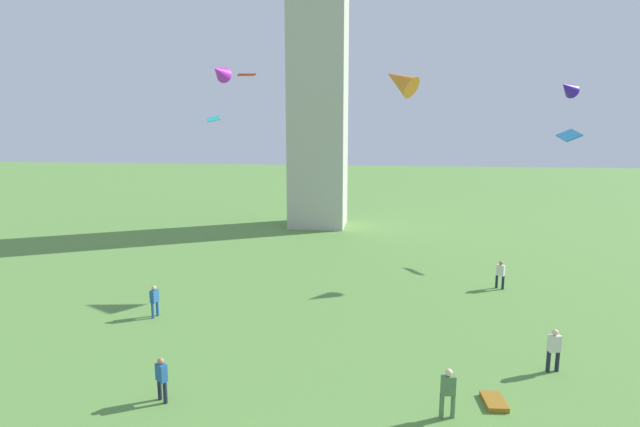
{
  "coord_description": "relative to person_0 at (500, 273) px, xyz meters",
  "views": [
    {
      "loc": [
        1.24,
        -9.34,
        9.59
      ],
      "look_at": [
        -2.28,
        16.38,
        5.12
      ],
      "focal_mm": 28.0,
      "sensor_mm": 36.0,
      "label": 1
    }
  ],
  "objects": [
    {
      "name": "kite_flying_0",
      "position": [
        -16.49,
        3.68,
        12.16
      ],
      "size": [
        1.41,
        1.23,
        0.13
      ],
      "rotation": [
        0.0,
        0.0,
        0.42
      ],
      "color": "red"
    },
    {
      "name": "kite_flying_4",
      "position": [
        -6.26,
        2.22,
        11.53
      ],
      "size": [
        2.84,
        2.52,
        2.23
      ],
      "rotation": [
        0.0,
        0.0,
        4.15
      ],
      "color": "orange"
    },
    {
      "name": "kite_flying_5",
      "position": [
        4.64,
        5.14,
        11.19
      ],
      "size": [
        1.78,
        1.75,
        1.32
      ],
      "rotation": [
        0.0,
        0.0,
        5.46
      ],
      "color": "#3A17B4"
    },
    {
      "name": "person_2",
      "position": [
        -18.53,
        -7.15,
        -0.03
      ],
      "size": [
        0.34,
        0.51,
        1.67
      ],
      "rotation": [
        0.0,
        0.0,
        1.36
      ],
      "color": "#235693",
      "rests_on": "ground_plane"
    },
    {
      "name": "person_3",
      "position": [
        -0.17,
        -10.51,
        0.03
      ],
      "size": [
        0.53,
        0.38,
        1.77
      ],
      "rotation": [
        0.0,
        0.0,
        3.42
      ],
      "color": "#1E2333",
      "rests_on": "ground_plane"
    },
    {
      "name": "kite_flying_2",
      "position": [
        6.29,
        9.04,
        8.08
      ],
      "size": [
        1.42,
        1.76,
        0.98
      ],
      "rotation": [
        0.0,
        0.0,
        4.88
      ],
      "color": "#267DB9"
    },
    {
      "name": "person_0",
      "position": [
        0.0,
        0.0,
        0.0
      ],
      "size": [
        0.52,
        0.45,
        1.72
      ],
      "rotation": [
        0.0,
        0.0,
        5.75
      ],
      "color": "#1E2333",
      "rests_on": "ground_plane"
    },
    {
      "name": "person_4",
      "position": [
        -4.69,
        -14.37,
        0.01
      ],
      "size": [
        0.54,
        0.33,
        1.75
      ],
      "rotation": [
        0.0,
        0.0,
        3.3
      ],
      "color": "#51754C",
      "rests_on": "ground_plane"
    },
    {
      "name": "kite_bundle_1",
      "position": [
        -2.95,
        -13.3,
        -0.89
      ],
      "size": [
        0.82,
        1.25,
        0.18
      ],
      "primitive_type": "cube",
      "rotation": [
        0.0,
        0.0,
        4.8
      ],
      "color": "#94631A",
      "rests_on": "ground_plane"
    },
    {
      "name": "person_1",
      "position": [
        -14.59,
        -14.71,
        -0.04
      ],
      "size": [
        0.49,
        0.44,
        1.64
      ],
      "rotation": [
        0.0,
        0.0,
        2.55
      ],
      "color": "#1E2333",
      "rests_on": "ground_plane"
    },
    {
      "name": "kite_flying_1",
      "position": [
        -17.9,
        0.81,
        9.18
      ],
      "size": [
        1.0,
        0.73,
        0.48
      ],
      "rotation": [
        0.0,
        0.0,
        0.27
      ],
      "color": "#2EC5C5"
    },
    {
      "name": "kite_flying_3",
      "position": [
        -16.27,
        -2.51,
        11.69
      ],
      "size": [
        1.03,
        1.5,
        1.13
      ],
      "rotation": [
        0.0,
        0.0,
        6.19
      ],
      "color": "#BD23E2"
    }
  ]
}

